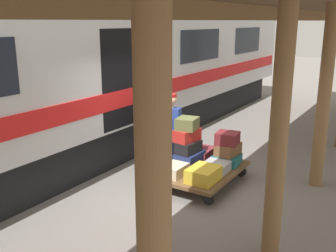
{
  "coord_description": "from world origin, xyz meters",
  "views": [
    {
      "loc": [
        -3.27,
        6.12,
        3.09
      ],
      "look_at": [
        0.55,
        0.03,
        1.15
      ],
      "focal_mm": 41.76,
      "sensor_mm": 36.0,
      "label": 1
    }
  ],
  "objects_px": {
    "suitcase_yellow_case": "(203,174)",
    "suitcase_burgundy_valise": "(201,154)",
    "suitcase_black_hardshell": "(188,147)",
    "suitcase_cream_canvas": "(176,169)",
    "train_car": "(67,69)",
    "porter_by_door": "(150,131)",
    "suitcase_red_plastic": "(187,135)",
    "suitcase_teal_softside": "(227,159)",
    "suitcase_maroon_trunk": "(227,138)",
    "suitcase_gray_aluminum": "(216,167)",
    "suitcase_brown_leather": "(228,149)",
    "suitcase_navy_fabric": "(189,159)",
    "suitcase_olive_duffel": "(187,124)",
    "luggage_cart": "(202,171)",
    "porter_in_overalls": "(170,132)"
  },
  "relations": [
    {
      "from": "suitcase_yellow_case",
      "to": "suitcase_burgundy_valise",
      "type": "height_order",
      "value": "suitcase_yellow_case"
    },
    {
      "from": "suitcase_yellow_case",
      "to": "suitcase_burgundy_valise",
      "type": "xyz_separation_m",
      "value": [
        0.57,
        -1.03,
        -0.02
      ]
    },
    {
      "from": "suitcase_black_hardshell",
      "to": "suitcase_cream_canvas",
      "type": "bearing_deg",
      "value": 91.87
    },
    {
      "from": "train_car",
      "to": "porter_by_door",
      "type": "xyz_separation_m",
      "value": [
        -2.11,
        -0.17,
        -1.14
      ]
    },
    {
      "from": "suitcase_cream_canvas",
      "to": "suitcase_red_plastic",
      "type": "xyz_separation_m",
      "value": [
        0.05,
        -0.5,
        0.53
      ]
    },
    {
      "from": "suitcase_teal_softside",
      "to": "suitcase_red_plastic",
      "type": "xyz_separation_m",
      "value": [
        0.63,
        0.53,
        0.54
      ]
    },
    {
      "from": "train_car",
      "to": "suitcase_red_plastic",
      "type": "distance_m",
      "value": 3.14
    },
    {
      "from": "train_car",
      "to": "suitcase_maroon_trunk",
      "type": "bearing_deg",
      "value": -167.7
    },
    {
      "from": "suitcase_black_hardshell",
      "to": "porter_by_door",
      "type": "height_order",
      "value": "porter_by_door"
    },
    {
      "from": "suitcase_cream_canvas",
      "to": "porter_by_door",
      "type": "height_order",
      "value": "porter_by_door"
    },
    {
      "from": "suitcase_gray_aluminum",
      "to": "suitcase_maroon_trunk",
      "type": "relative_size",
      "value": 1.19
    },
    {
      "from": "suitcase_black_hardshell",
      "to": "train_car",
      "type": "bearing_deg",
      "value": 4.62
    },
    {
      "from": "suitcase_burgundy_valise",
      "to": "suitcase_brown_leather",
      "type": "height_order",
      "value": "suitcase_brown_leather"
    },
    {
      "from": "suitcase_navy_fabric",
      "to": "suitcase_olive_duffel",
      "type": "height_order",
      "value": "suitcase_olive_duffel"
    },
    {
      "from": "luggage_cart",
      "to": "suitcase_black_hardshell",
      "type": "bearing_deg",
      "value": 5.78
    },
    {
      "from": "suitcase_maroon_trunk",
      "to": "porter_in_overalls",
      "type": "bearing_deg",
      "value": 22.65
    },
    {
      "from": "suitcase_red_plastic",
      "to": "suitcase_cream_canvas",
      "type": "bearing_deg",
      "value": 96.2
    },
    {
      "from": "suitcase_yellow_case",
      "to": "suitcase_teal_softside",
      "type": "xyz_separation_m",
      "value": [
        -0.0,
        -1.03,
        -0.03
      ]
    },
    {
      "from": "suitcase_navy_fabric",
      "to": "suitcase_olive_duffel",
      "type": "bearing_deg",
      "value": 12.18
    },
    {
      "from": "luggage_cart",
      "to": "suitcase_red_plastic",
      "type": "height_order",
      "value": "suitcase_red_plastic"
    },
    {
      "from": "suitcase_burgundy_valise",
      "to": "suitcase_navy_fabric",
      "type": "bearing_deg",
      "value": 90.0
    },
    {
      "from": "suitcase_burgundy_valise",
      "to": "porter_in_overalls",
      "type": "xyz_separation_m",
      "value": [
        0.48,
        0.45,
        0.51
      ]
    },
    {
      "from": "suitcase_black_hardshell",
      "to": "porter_by_door",
      "type": "distance_m",
      "value": 0.88
    },
    {
      "from": "suitcase_maroon_trunk",
      "to": "suitcase_burgundy_valise",
      "type": "bearing_deg",
      "value": -1.19
    },
    {
      "from": "suitcase_yellow_case",
      "to": "suitcase_gray_aluminum",
      "type": "height_order",
      "value": "suitcase_yellow_case"
    },
    {
      "from": "luggage_cart",
      "to": "train_car",
      "type": "bearing_deg",
      "value": 4.73
    },
    {
      "from": "train_car",
      "to": "porter_by_door",
      "type": "bearing_deg",
      "value": -175.46
    },
    {
      "from": "suitcase_brown_leather",
      "to": "suitcase_burgundy_valise",
      "type": "bearing_deg",
      "value": 1.9
    },
    {
      "from": "suitcase_cream_canvas",
      "to": "porter_in_overalls",
      "type": "height_order",
      "value": "porter_in_overalls"
    },
    {
      "from": "suitcase_gray_aluminum",
      "to": "suitcase_olive_duffel",
      "type": "height_order",
      "value": "suitcase_olive_duffel"
    },
    {
      "from": "suitcase_olive_duffel",
      "to": "suitcase_gray_aluminum",
      "type": "bearing_deg",
      "value": -178.89
    },
    {
      "from": "suitcase_teal_softside",
      "to": "porter_by_door",
      "type": "height_order",
      "value": "porter_by_door"
    },
    {
      "from": "suitcase_gray_aluminum",
      "to": "suitcase_brown_leather",
      "type": "bearing_deg",
      "value": -91.05
    },
    {
      "from": "suitcase_cream_canvas",
      "to": "suitcase_gray_aluminum",
      "type": "bearing_deg",
      "value": -138.0
    },
    {
      "from": "suitcase_teal_softside",
      "to": "suitcase_brown_leather",
      "type": "xyz_separation_m",
      "value": [
        -0.01,
        -0.02,
        0.21
      ]
    },
    {
      "from": "train_car",
      "to": "suitcase_navy_fabric",
      "type": "height_order",
      "value": "train_car"
    },
    {
      "from": "suitcase_navy_fabric",
      "to": "porter_in_overalls",
      "type": "height_order",
      "value": "porter_in_overalls"
    },
    {
      "from": "train_car",
      "to": "suitcase_burgundy_valise",
      "type": "distance_m",
      "value": 3.49
    },
    {
      "from": "suitcase_red_plastic",
      "to": "suitcase_olive_duffel",
      "type": "relative_size",
      "value": 1.27
    },
    {
      "from": "suitcase_brown_leather",
      "to": "porter_in_overalls",
      "type": "height_order",
      "value": "porter_in_overalls"
    },
    {
      "from": "suitcase_burgundy_valise",
      "to": "suitcase_maroon_trunk",
      "type": "height_order",
      "value": "suitcase_maroon_trunk"
    },
    {
      "from": "suitcase_maroon_trunk",
      "to": "suitcase_olive_duffel",
      "type": "height_order",
      "value": "suitcase_olive_duffel"
    },
    {
      "from": "suitcase_maroon_trunk",
      "to": "train_car",
      "type": "bearing_deg",
      "value": 12.3
    },
    {
      "from": "suitcase_cream_canvas",
      "to": "suitcase_black_hardshell",
      "type": "distance_m",
      "value": 0.57
    },
    {
      "from": "suitcase_burgundy_valise",
      "to": "suitcase_olive_duffel",
      "type": "distance_m",
      "value": 0.93
    },
    {
      "from": "suitcase_cream_canvas",
      "to": "suitcase_brown_leather",
      "type": "bearing_deg",
      "value": -119.01
    },
    {
      "from": "luggage_cart",
      "to": "suitcase_navy_fabric",
      "type": "relative_size",
      "value": 2.94
    },
    {
      "from": "suitcase_red_plastic",
      "to": "suitcase_teal_softside",
      "type": "bearing_deg",
      "value": -139.97
    },
    {
      "from": "suitcase_navy_fabric",
      "to": "suitcase_black_hardshell",
      "type": "distance_m",
      "value": 0.26
    },
    {
      "from": "suitcase_yellow_case",
      "to": "suitcase_brown_leather",
      "type": "bearing_deg",
      "value": -90.53
    }
  ]
}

